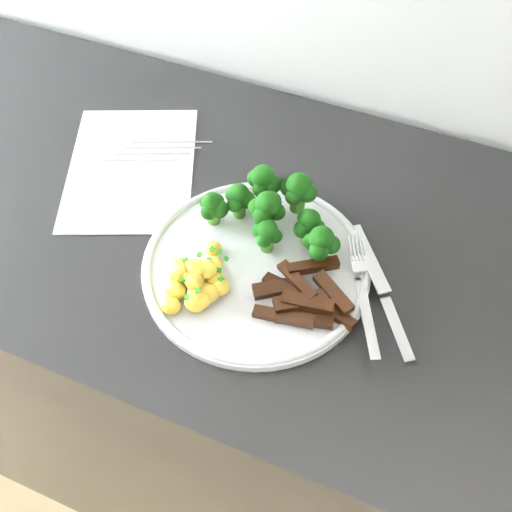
{
  "coord_description": "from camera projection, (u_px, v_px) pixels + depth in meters",
  "views": [
    {
      "loc": [
        0.35,
        1.16,
        1.58
      ],
      "look_at": [
        0.16,
        1.61,
        0.94
      ],
      "focal_mm": 43.13,
      "sensor_mm": 36.0,
      "label": 1
    }
  ],
  "objects": [
    {
      "name": "potatoes",
      "position": [
        196.0,
        281.0,
        0.78
      ],
      "size": [
        0.09,
        0.13,
        0.04
      ],
      "color": "gold",
      "rests_on": "plate"
    },
    {
      "name": "counter",
      "position": [
        217.0,
        363.0,
        1.25
      ],
      "size": [
        2.42,
        0.61,
        0.91
      ],
      "color": "black",
      "rests_on": "ground"
    },
    {
      "name": "beef_strips",
      "position": [
        303.0,
        298.0,
        0.78
      ],
      "size": [
        0.14,
        0.12,
        0.03
      ],
      "color": "black",
      "rests_on": "plate"
    },
    {
      "name": "broccoli",
      "position": [
        275.0,
        208.0,
        0.83
      ],
      "size": [
        0.2,
        0.12,
        0.07
      ],
      "color": "#31601A",
      "rests_on": "plate"
    },
    {
      "name": "plate",
      "position": [
        256.0,
        266.0,
        0.82
      ],
      "size": [
        0.31,
        0.31,
        0.02
      ],
      "color": "silver",
      "rests_on": "counter"
    },
    {
      "name": "knife",
      "position": [
        387.0,
        306.0,
        0.78
      ],
      "size": [
        0.14,
        0.18,
        0.02
      ],
      "color": "silver",
      "rests_on": "plate"
    },
    {
      "name": "recipe_paper",
      "position": [
        131.0,
        167.0,
        0.95
      ],
      "size": [
        0.28,
        0.32,
        0.0
      ],
      "color": "silver",
      "rests_on": "counter"
    },
    {
      "name": "fork",
      "position": [
        364.0,
        298.0,
        0.78
      ],
      "size": [
        0.09,
        0.18,
        0.02
      ],
      "color": "silver",
      "rests_on": "plate"
    }
  ]
}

